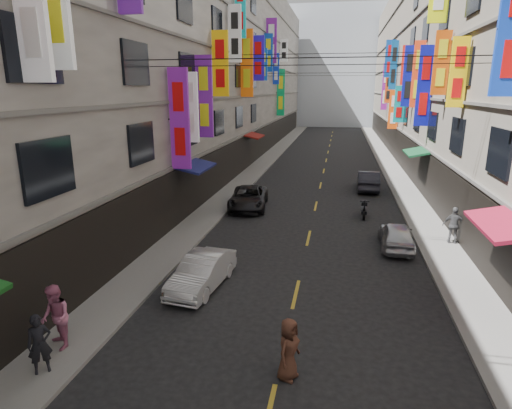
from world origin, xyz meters
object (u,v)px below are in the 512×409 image
at_px(pedestrian_lnear, 40,344).
at_px(car_left_mid, 202,272).
at_px(car_right_mid, 396,235).
at_px(car_right_far, 368,180).
at_px(pedestrian_lfar, 55,317).
at_px(scooter_far_right, 364,209).
at_px(car_left_far, 249,198).
at_px(pedestrian_crossing, 288,349).
at_px(pedestrian_rfar, 454,225).

bearing_deg(pedestrian_lnear, car_left_mid, 25.43).
distance_m(car_right_mid, pedestrian_lnear, 14.82).
height_order(car_right_far, pedestrian_lfar, pedestrian_lfar).
relative_size(scooter_far_right, pedestrian_lnear, 1.16).
bearing_deg(car_left_far, scooter_far_right, -10.58).
xyz_separation_m(scooter_far_right, car_left_far, (-6.80, 0.55, 0.20)).
distance_m(pedestrian_lnear, pedestrian_crossing, 6.17).
height_order(car_left_mid, car_right_mid, car_left_mid).
distance_m(car_right_far, pedestrian_crossing, 21.93).
height_order(car_left_far, car_right_mid, car_left_far).
distance_m(car_right_mid, pedestrian_crossing, 10.68).
bearing_deg(pedestrian_lfar, car_right_far, 106.79).
bearing_deg(car_right_far, car_left_mid, 70.09).
xyz_separation_m(car_left_mid, pedestrian_lnear, (-2.40, -5.52, 0.29)).
height_order(car_left_mid, car_left_far, car_left_far).
distance_m(car_left_far, pedestrian_crossing, 15.91).
distance_m(scooter_far_right, pedestrian_crossing, 15.00).
bearing_deg(car_right_far, car_right_mid, 94.48).
xyz_separation_m(scooter_far_right, pedestrian_rfar, (3.80, -3.96, 0.54)).
relative_size(pedestrian_lnear, pedestrian_lfar, 0.85).
bearing_deg(pedestrian_rfar, pedestrian_lnear, 48.38).
bearing_deg(scooter_far_right, pedestrian_lnear, 64.43).
distance_m(car_left_far, pedestrian_lfar, 15.56).
xyz_separation_m(car_left_mid, car_right_mid, (7.40, 5.59, -0.01)).
bearing_deg(car_left_mid, scooter_far_right, 65.82).
distance_m(car_left_mid, car_right_far, 18.59).
relative_size(car_right_far, pedestrian_rfar, 2.45).
height_order(scooter_far_right, pedestrian_crossing, pedestrian_crossing).
xyz_separation_m(scooter_far_right, pedestrian_lfar, (-8.86, -14.87, 0.59)).
xyz_separation_m(scooter_far_right, pedestrian_crossing, (-2.53, -14.78, 0.37)).
relative_size(car_left_mid, car_right_far, 0.89).
bearing_deg(car_right_mid, car_left_far, -32.97).
bearing_deg(car_right_far, scooter_far_right, 86.63).
xyz_separation_m(scooter_far_right, car_left_mid, (-6.20, -10.36, 0.17)).
relative_size(car_left_far, pedestrian_lfar, 2.53).
relative_size(car_left_far, pedestrian_crossing, 2.86).
height_order(car_left_far, car_right_far, car_right_far).
distance_m(pedestrian_lfar, pedestrian_crossing, 6.34).
relative_size(car_left_mid, pedestrian_rfar, 2.17).
xyz_separation_m(car_right_mid, pedestrian_lnear, (-9.80, -11.11, 0.30)).
bearing_deg(pedestrian_crossing, scooter_far_right, 11.12).
bearing_deg(car_left_far, pedestrian_rfar, -29.02).
distance_m(car_left_far, car_right_mid, 9.61).
distance_m(pedestrian_rfar, pedestrian_crossing, 12.53).
height_order(car_right_far, pedestrian_lnear, pedestrian_lnear).
bearing_deg(car_left_far, pedestrian_lnear, -102.24).
bearing_deg(pedestrian_lfar, scooter_far_right, 99.45).
xyz_separation_m(car_right_far, pedestrian_lnear, (-9.20, -22.82, 0.21)).
distance_m(car_left_mid, pedestrian_lfar, 5.25).
height_order(pedestrian_lnear, pedestrian_lfar, pedestrian_lfar).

